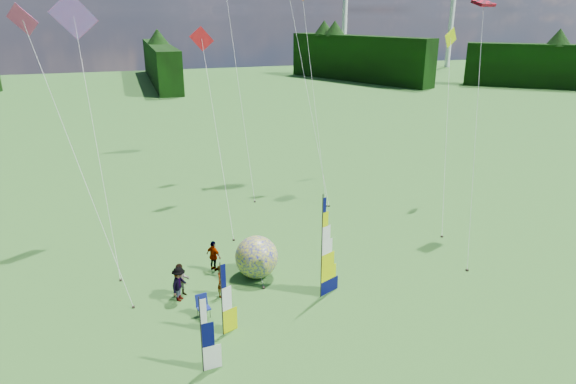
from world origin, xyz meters
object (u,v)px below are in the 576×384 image
object	(u,v)px
kite_whale	(304,61)
feather_banner_main	(322,249)
spectator_d	(214,256)
spectator_b	(181,280)
bol_inflatable	(257,257)
side_banner_left	(222,301)
side_banner_far	(201,336)
spectator_a	(222,281)
camp_chair	(203,307)
spectator_c	(179,284)

from	to	relation	value
kite_whale	feather_banner_main	bearing A→B (deg)	-111.53
spectator_d	spectator_b	bearing A→B (deg)	100.85
spectator_d	bol_inflatable	bearing A→B (deg)	-159.85
side_banner_left	kite_whale	bearing A→B (deg)	39.21
side_banner_far	spectator_b	xyz separation A→B (m)	(-0.11, 6.00, -0.75)
feather_banner_main	spectator_a	world-z (taller)	feather_banner_main
bol_inflatable	spectator_a	distance (m)	2.59
camp_chair	feather_banner_main	bearing A→B (deg)	-10.59
spectator_c	spectator_d	distance (m)	3.31
feather_banner_main	kite_whale	bearing A→B (deg)	48.78
side_banner_far	spectator_d	size ratio (longest dim) A/B	1.88
side_banner_left	camp_chair	bearing A→B (deg)	87.51
side_banner_left	camp_chair	xyz separation A→B (m)	(-0.58, 1.65, -1.17)
side_banner_far	camp_chair	size ratio (longest dim) A/B	3.04
side_banner_far	kite_whale	bearing A→B (deg)	56.03
bol_inflatable	side_banner_far	bearing A→B (deg)	-120.23
side_banner_far	spectator_a	world-z (taller)	side_banner_far
bol_inflatable	spectator_d	xyz separation A→B (m)	(-2.04, 1.37, -0.28)
spectator_b	spectator_c	world-z (taller)	spectator_c
side_banner_left	spectator_a	world-z (taller)	side_banner_left
spectator_d	kite_whale	xyz separation A→B (m)	(9.56, 12.62, 8.87)
bol_inflatable	kite_whale	world-z (taller)	kite_whale
bol_inflatable	spectator_b	xyz separation A→B (m)	(-4.04, -0.75, -0.27)
side_banner_left	spectator_c	size ratio (longest dim) A/B	1.91
feather_banner_main	spectator_c	bearing A→B (deg)	139.81
spectator_b	camp_chair	bearing A→B (deg)	-69.61
side_banner_left	kite_whale	xyz separation A→B (m)	(10.24, 18.60, 8.03)
side_banner_left	spectator_b	size ratio (longest dim) A/B	1.97
spectator_a	kite_whale	size ratio (longest dim) A/B	0.09
feather_banner_main	spectator_b	world-z (taller)	feather_banner_main
spectator_d	camp_chair	size ratio (longest dim) A/B	1.62
side_banner_far	spectator_b	bearing A→B (deg)	85.93
feather_banner_main	side_banner_left	size ratio (longest dim) A/B	1.54
side_banner_left	spectator_b	distance (m)	4.16
spectator_a	kite_whale	xyz separation A→B (m)	(9.66, 15.41, 8.90)
bol_inflatable	spectator_d	bearing A→B (deg)	146.05
kite_whale	side_banner_far	bearing A→B (deg)	-123.89
spectator_c	spectator_d	world-z (taller)	spectator_c
spectator_b	spectator_d	world-z (taller)	spectator_b
bol_inflatable	spectator_a	bearing A→B (deg)	-146.57
side_banner_far	spectator_b	size ratio (longest dim) A/B	1.87
side_banner_left	spectator_b	bearing A→B (deg)	87.00
spectator_b	camp_chair	xyz separation A→B (m)	(0.74, -2.20, -0.33)
side_banner_left	spectator_a	xyz separation A→B (m)	(0.58, 3.19, -0.87)
side_banner_left	spectator_a	bearing A→B (deg)	57.80
side_banner_far	spectator_c	bearing A→B (deg)	87.32
spectator_a	camp_chair	size ratio (longest dim) A/B	1.56
spectator_a	spectator_b	distance (m)	2.01
spectator_c	side_banner_far	bearing A→B (deg)	-142.18
kite_whale	spectator_d	bearing A→B (deg)	-132.14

